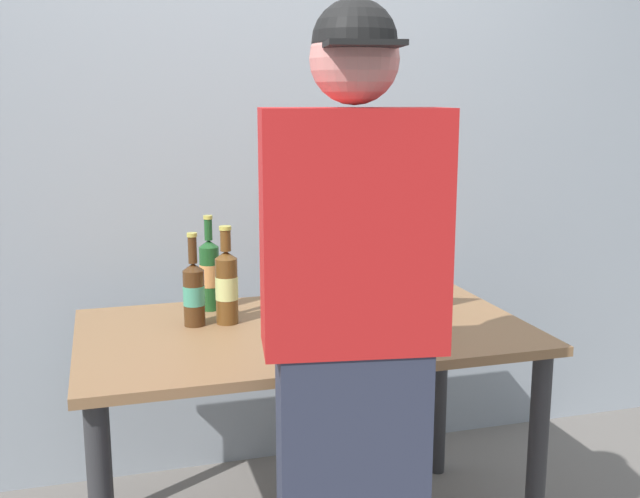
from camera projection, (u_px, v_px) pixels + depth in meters
The scene contains 7 objects.
desk at pixel (305, 359), 2.42m from camera, with size 1.41×0.82×0.77m.
laptop at pixel (398, 297), 2.53m from camera, with size 0.40×0.38×0.24m.
beer_bottle_dark at pixel (194, 292), 2.40m from camera, with size 0.07×0.07×0.30m.
beer_bottle_green at pixel (210, 273), 2.57m from camera, with size 0.07×0.07×0.33m.
beer_bottle_brown at pixel (227, 285), 2.42m from camera, with size 0.07×0.07×0.32m.
person_figure at pixel (352, 358), 1.82m from camera, with size 0.45×0.32×1.70m.
back_wall at pixel (257, 145), 2.96m from camera, with size 6.00×0.10×2.60m, color #99A3AD.
Camera 1 is at (-0.60, -2.23, 1.48)m, focal length 42.42 mm.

